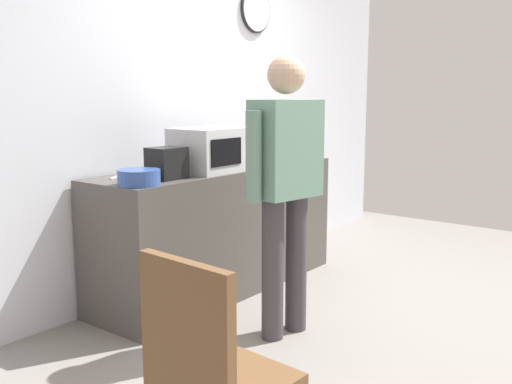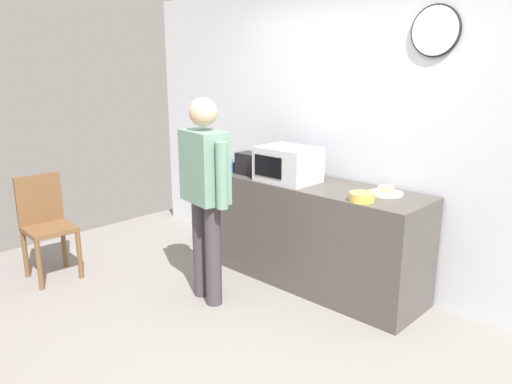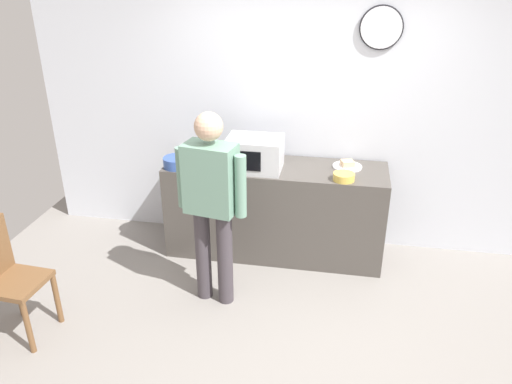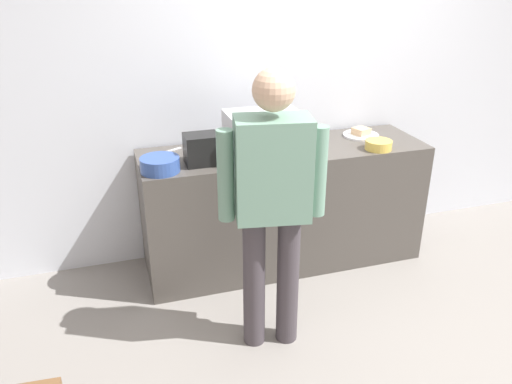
{
  "view_description": "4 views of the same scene",
  "coord_description": "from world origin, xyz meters",
  "px_view_note": "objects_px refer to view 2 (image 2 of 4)",
  "views": [
    {
      "loc": [
        -3.39,
        -1.54,
        1.44
      ],
      "look_at": [
        -0.35,
        0.8,
        0.79
      ],
      "focal_mm": 40.49,
      "sensor_mm": 36.0,
      "label": 1
    },
    {
      "loc": [
        2.23,
        -2.08,
        1.91
      ],
      "look_at": [
        -0.5,
        0.79,
        0.87
      ],
      "focal_mm": 34.45,
      "sensor_mm": 36.0,
      "label": 2
    },
    {
      "loc": [
        0.34,
        -3.07,
        2.69
      ],
      "look_at": [
        -0.35,
        0.71,
        0.88
      ],
      "focal_mm": 35.09,
      "sensor_mm": 36.0,
      "label": 3
    },
    {
      "loc": [
        -1.47,
        -2.0,
        2.12
      ],
      "look_at": [
        -0.59,
        0.82,
        0.79
      ],
      "focal_mm": 35.59,
      "sensor_mm": 36.0,
      "label": 4
    }
  ],
  "objects_px": {
    "fork_utensil": "(290,171)",
    "spoon_utensil": "(260,166)",
    "sandwich_plate": "(386,192)",
    "toaster": "(250,163)",
    "microwave": "(288,164)",
    "wooden_chair": "(46,221)",
    "salad_bowl": "(224,166)",
    "cereal_bowl": "(362,197)",
    "person_standing": "(205,186)"
  },
  "relations": [
    {
      "from": "microwave",
      "to": "fork_utensil",
      "type": "distance_m",
      "value": 0.41
    },
    {
      "from": "salad_bowl",
      "to": "cereal_bowl",
      "type": "distance_m",
      "value": 1.54
    },
    {
      "from": "sandwich_plate",
      "to": "toaster",
      "type": "relative_size",
      "value": 1.24
    },
    {
      "from": "sandwich_plate",
      "to": "salad_bowl",
      "type": "bearing_deg",
      "value": -170.04
    },
    {
      "from": "microwave",
      "to": "wooden_chair",
      "type": "distance_m",
      "value": 2.25
    },
    {
      "from": "person_standing",
      "to": "cereal_bowl",
      "type": "bearing_deg",
      "value": 32.55
    },
    {
      "from": "cereal_bowl",
      "to": "fork_utensil",
      "type": "distance_m",
      "value": 1.13
    },
    {
      "from": "sandwich_plate",
      "to": "toaster",
      "type": "bearing_deg",
      "value": -170.5
    },
    {
      "from": "wooden_chair",
      "to": "spoon_utensil",
      "type": "bearing_deg",
      "value": 59.43
    },
    {
      "from": "microwave",
      "to": "wooden_chair",
      "type": "xyz_separation_m",
      "value": [
        -1.63,
        -1.46,
        -0.54
      ]
    },
    {
      "from": "cereal_bowl",
      "to": "fork_utensil",
      "type": "bearing_deg",
      "value": 157.8
    },
    {
      "from": "microwave",
      "to": "spoon_utensil",
      "type": "xyz_separation_m",
      "value": [
        -0.6,
        0.28,
        -0.15
      ]
    },
    {
      "from": "toaster",
      "to": "microwave",
      "type": "bearing_deg",
      "value": 2.86
    },
    {
      "from": "microwave",
      "to": "fork_utensil",
      "type": "height_order",
      "value": "microwave"
    },
    {
      "from": "salad_bowl",
      "to": "person_standing",
      "type": "distance_m",
      "value": 0.86
    },
    {
      "from": "wooden_chair",
      "to": "microwave",
      "type": "bearing_deg",
      "value": 41.85
    },
    {
      "from": "salad_bowl",
      "to": "spoon_utensil",
      "type": "height_order",
      "value": "salad_bowl"
    },
    {
      "from": "salad_bowl",
      "to": "toaster",
      "type": "distance_m",
      "value": 0.29
    },
    {
      "from": "microwave",
      "to": "toaster",
      "type": "height_order",
      "value": "microwave"
    },
    {
      "from": "salad_bowl",
      "to": "fork_utensil",
      "type": "relative_size",
      "value": 1.48
    },
    {
      "from": "toaster",
      "to": "person_standing",
      "type": "xyz_separation_m",
      "value": [
        0.23,
        -0.75,
        -0.04
      ]
    },
    {
      "from": "fork_utensil",
      "to": "wooden_chair",
      "type": "height_order",
      "value": "wooden_chair"
    },
    {
      "from": "sandwich_plate",
      "to": "person_standing",
      "type": "relative_size",
      "value": 0.16
    },
    {
      "from": "fork_utensil",
      "to": "microwave",
      "type": "bearing_deg",
      "value": -53.96
    },
    {
      "from": "microwave",
      "to": "fork_utensil",
      "type": "bearing_deg",
      "value": 126.04
    },
    {
      "from": "cereal_bowl",
      "to": "toaster",
      "type": "distance_m",
      "value": 1.26
    },
    {
      "from": "sandwich_plate",
      "to": "wooden_chair",
      "type": "height_order",
      "value": "sandwich_plate"
    },
    {
      "from": "sandwich_plate",
      "to": "toaster",
      "type": "height_order",
      "value": "toaster"
    },
    {
      "from": "salad_bowl",
      "to": "fork_utensil",
      "type": "height_order",
      "value": "salad_bowl"
    },
    {
      "from": "fork_utensil",
      "to": "spoon_utensil",
      "type": "xyz_separation_m",
      "value": [
        -0.37,
        -0.03,
        0.0
      ]
    },
    {
      "from": "salad_bowl",
      "to": "fork_utensil",
      "type": "xyz_separation_m",
      "value": [
        0.5,
        0.39,
        -0.04
      ]
    },
    {
      "from": "microwave",
      "to": "toaster",
      "type": "xyz_separation_m",
      "value": [
        -0.44,
        -0.02,
        -0.05
      ]
    },
    {
      "from": "cereal_bowl",
      "to": "wooden_chair",
      "type": "distance_m",
      "value": 2.82
    },
    {
      "from": "microwave",
      "to": "salad_bowl",
      "type": "height_order",
      "value": "microwave"
    },
    {
      "from": "microwave",
      "to": "wooden_chair",
      "type": "height_order",
      "value": "microwave"
    },
    {
      "from": "spoon_utensil",
      "to": "salad_bowl",
      "type": "bearing_deg",
      "value": -108.39
    },
    {
      "from": "fork_utensil",
      "to": "spoon_utensil",
      "type": "relative_size",
      "value": 1.0
    },
    {
      "from": "microwave",
      "to": "cereal_bowl",
      "type": "relative_size",
      "value": 2.64
    },
    {
      "from": "sandwich_plate",
      "to": "wooden_chair",
      "type": "relative_size",
      "value": 0.29
    },
    {
      "from": "fork_utensil",
      "to": "salad_bowl",
      "type": "bearing_deg",
      "value": -141.64
    },
    {
      "from": "salad_bowl",
      "to": "spoon_utensil",
      "type": "distance_m",
      "value": 0.39
    },
    {
      "from": "toaster",
      "to": "spoon_utensil",
      "type": "distance_m",
      "value": 0.36
    },
    {
      "from": "fork_utensil",
      "to": "toaster",
      "type": "bearing_deg",
      "value": -122.72
    },
    {
      "from": "person_standing",
      "to": "toaster",
      "type": "bearing_deg",
      "value": 107.46
    },
    {
      "from": "microwave",
      "to": "wooden_chair",
      "type": "bearing_deg",
      "value": -138.15
    },
    {
      "from": "person_standing",
      "to": "salad_bowl",
      "type": "bearing_deg",
      "value": 127.02
    },
    {
      "from": "sandwich_plate",
      "to": "toaster",
      "type": "xyz_separation_m",
      "value": [
        -1.28,
        -0.21,
        0.08
      ]
    },
    {
      "from": "spoon_utensil",
      "to": "person_standing",
      "type": "distance_m",
      "value": 1.12
    },
    {
      "from": "microwave",
      "to": "wooden_chair",
      "type": "relative_size",
      "value": 0.53
    },
    {
      "from": "cereal_bowl",
      "to": "wooden_chair",
      "type": "height_order",
      "value": "cereal_bowl"
    }
  ]
}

